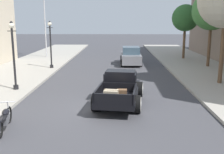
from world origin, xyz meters
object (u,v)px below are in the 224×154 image
at_px(motorcycle_parked, 5,118).
at_px(street_tree_third, 185,18).
at_px(car_background_grey, 131,56).
at_px(street_lamp_near, 13,50).
at_px(street_lamp_far, 50,41).
at_px(hotrod_truck_black, 120,87).
at_px(street_tree_second, 212,11).
at_px(flagpole, 46,3).

xyz_separation_m(motorcycle_parked, street_tree_third, (11.02, 18.73, 3.80)).
relative_size(car_background_grey, street_tree_third, 0.79).
height_order(motorcycle_parked, street_lamp_near, street_lamp_near).
xyz_separation_m(street_lamp_near, street_tree_third, (12.65, 13.26, 1.86)).
bearing_deg(motorcycle_parked, street_lamp_far, 95.98).
relative_size(car_background_grey, street_lamp_near, 1.12).
xyz_separation_m(street_lamp_near, street_lamp_far, (0.31, 7.19, 0.00)).
bearing_deg(street_tree_third, street_lamp_near, -133.66).
height_order(hotrod_truck_black, street_tree_third, street_tree_third).
distance_m(street_lamp_far, street_tree_second, 13.54).
xyz_separation_m(motorcycle_parked, car_background_grey, (5.39, 15.55, 0.33)).
height_order(motorcycle_parked, street_lamp_far, street_lamp_far).
relative_size(street_lamp_near, street_lamp_far, 1.00).
bearing_deg(street_tree_third, motorcycle_parked, -120.47).
height_order(car_background_grey, street_lamp_near, street_lamp_near).
bearing_deg(street_tree_third, flagpole, 176.53).
bearing_deg(flagpole, street_tree_third, -3.47).
bearing_deg(motorcycle_parked, street_tree_second, 49.03).
height_order(street_lamp_far, flagpole, flagpole).
bearing_deg(flagpole, street_tree_second, -20.91).
height_order(street_lamp_far, street_tree_second, street_tree_second).
bearing_deg(street_tree_second, motorcycle_parked, -130.97).
distance_m(street_lamp_near, street_lamp_far, 7.20).
relative_size(motorcycle_parked, street_tree_second, 0.33).
bearing_deg(motorcycle_parked, street_tree_third, 59.53).
height_order(motorcycle_parked, street_tree_third, street_tree_third).
xyz_separation_m(hotrod_truck_black, street_lamp_far, (-5.64, 8.98, 1.63)).
relative_size(hotrod_truck_black, street_lamp_far, 1.32).
height_order(street_lamp_near, street_tree_second, street_tree_second).
distance_m(hotrod_truck_black, car_background_grey, 11.92).
bearing_deg(street_tree_second, flagpole, 159.09).
xyz_separation_m(hotrod_truck_black, car_background_grey, (1.07, 11.87, 0.01)).
distance_m(motorcycle_parked, street_tree_third, 22.06).
distance_m(motorcycle_parked, car_background_grey, 16.46).
bearing_deg(flagpole, street_lamp_far, -73.94).
xyz_separation_m(hotrod_truck_black, motorcycle_parked, (-4.32, -3.67, -0.31)).
distance_m(hotrod_truck_black, street_lamp_near, 6.43).
bearing_deg(street_tree_third, street_lamp_far, -153.80).
distance_m(motorcycle_parked, street_tree_second, 18.74).
bearing_deg(street_tree_third, car_background_grey, -150.52).
bearing_deg(car_background_grey, motorcycle_parked, -109.11).
xyz_separation_m(flagpole, street_tree_third, (14.34, -0.87, -1.53)).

